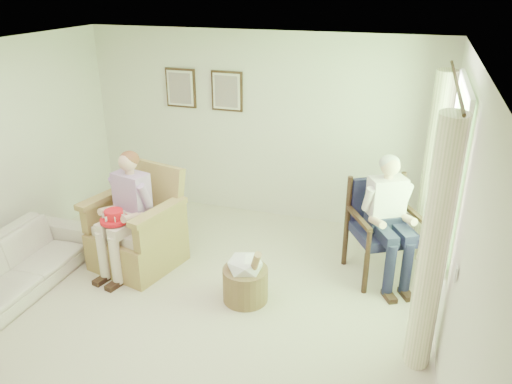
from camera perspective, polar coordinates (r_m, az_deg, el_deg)
floor at (r=5.29m, az=-9.12°, el=-14.51°), size 5.50×5.50×0.00m
back_wall at (r=7.00m, az=0.31°, el=7.42°), size 5.00×0.04×2.60m
right_wall at (r=4.16m, az=22.22°, el=-6.04°), size 0.04×5.50×2.60m
ceiling at (r=4.24m, az=-11.40°, el=14.49°), size 5.00×5.50×0.02m
window at (r=5.15m, az=21.72°, el=3.12°), size 0.13×2.50×1.63m
curtain_left at (r=4.41m, az=19.61°, el=-6.15°), size 0.34×0.34×2.30m
curtain_right at (r=6.21m, az=19.57°, el=2.46°), size 0.34×0.34×2.30m
framed_print_left at (r=7.28m, az=-8.62°, el=11.67°), size 0.45×0.05×0.55m
framed_print_right at (r=7.00m, az=-3.36°, el=11.42°), size 0.45×0.05×0.55m
wicker_armchair at (r=6.16m, az=-13.29°, el=-4.82°), size 0.93×0.92×1.19m
wood_armchair at (r=5.93m, az=14.57°, el=-3.60°), size 0.72×0.68×1.11m
sofa at (r=6.16m, az=-25.91°, el=-7.68°), size 1.97×0.77×0.58m
person_wicker at (r=5.84m, az=-14.48°, el=-1.43°), size 0.40×0.62×1.42m
person_dark at (r=5.66m, az=14.68°, el=-2.11°), size 0.40×0.62×1.44m
red_hat at (r=5.76m, az=-15.91°, el=-2.81°), size 0.32×0.32×0.14m
hatbox at (r=5.39m, az=-1.22°, el=-9.71°), size 0.60×0.60×0.72m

